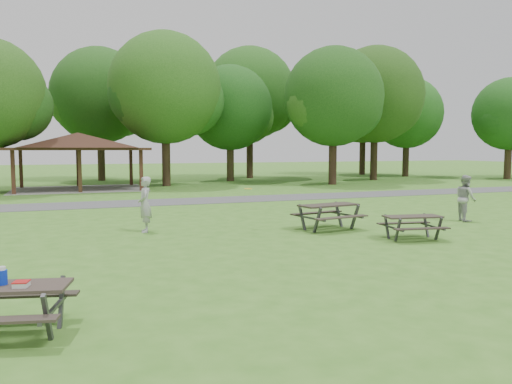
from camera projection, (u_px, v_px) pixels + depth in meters
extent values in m
plane|color=#3D7521|center=(276.00, 259.00, 12.23)|extent=(160.00, 160.00, 0.00)
cube|color=#4B4B4E|center=(168.00, 202.00, 25.27)|extent=(120.00, 3.20, 0.02)
cube|color=#381F14|center=(13.00, 173.00, 29.24)|extent=(0.22, 0.22, 2.60)
cube|color=#3E2416|center=(21.00, 169.00, 34.27)|extent=(0.22, 0.22, 2.60)
cube|color=#312012|center=(80.00, 172.00, 30.54)|extent=(0.22, 0.22, 2.60)
cube|color=#342013|center=(78.00, 168.00, 35.57)|extent=(0.22, 0.22, 2.60)
cube|color=#3B1F15|center=(141.00, 171.00, 31.85)|extent=(0.22, 0.22, 2.60)
cube|color=#3A2115|center=(131.00, 168.00, 36.88)|extent=(0.22, 0.22, 2.60)
cube|color=black|center=(78.00, 149.00, 32.94)|extent=(8.60, 6.60, 0.16)
pyramid|color=#311B13|center=(78.00, 140.00, 32.89)|extent=(7.01, 7.01, 1.00)
cube|color=gray|center=(79.00, 189.00, 33.17)|extent=(8.40, 6.40, 0.03)
sphere|color=#163F12|center=(16.00, 106.00, 30.35)|extent=(4.29, 4.29, 4.29)
cylinder|color=#302015|center=(166.00, 158.00, 36.05)|extent=(0.60, 0.60, 4.02)
sphere|color=#204E16|center=(165.00, 88.00, 35.61)|extent=(8.00, 8.00, 8.00)
sphere|color=#174914|center=(189.00, 100.00, 36.60)|extent=(5.20, 5.20, 5.20)
sphere|color=#143F12|center=(143.00, 95.00, 34.91)|extent=(4.80, 4.80, 4.80)
cylinder|color=#322416|center=(230.00, 160.00, 41.45)|extent=(0.60, 0.60, 3.43)
sphere|color=#144112|center=(230.00, 108.00, 41.07)|extent=(7.00, 7.00, 7.00)
sphere|color=#1C4914|center=(247.00, 117.00, 41.97)|extent=(4.55, 4.55, 4.55)
sphere|color=#153F12|center=(214.00, 114.00, 40.44)|extent=(4.20, 4.20, 4.20)
cylinder|color=black|center=(333.00, 159.00, 37.50)|extent=(0.60, 0.60, 3.78)
sphere|color=#164112|center=(334.00, 97.00, 37.09)|extent=(7.40, 7.40, 7.40)
sphere|color=#144112|center=(351.00, 108.00, 38.03)|extent=(4.81, 4.81, 4.81)
sphere|color=#224E16|center=(317.00, 103.00, 36.43)|extent=(4.44, 4.44, 4.44)
cylinder|color=black|center=(374.00, 156.00, 42.86)|extent=(0.60, 0.60, 4.20)
sphere|color=#1C4012|center=(375.00, 95.00, 42.41)|extent=(8.20, 8.20, 8.20)
sphere|color=#1E4A15|center=(391.00, 105.00, 43.41)|extent=(5.33, 5.33, 5.33)
sphere|color=#1C4112|center=(360.00, 101.00, 41.70)|extent=(4.92, 4.92, 4.92)
cylinder|color=black|center=(406.00, 158.00, 48.27)|extent=(0.60, 0.60, 3.57)
sphere|color=#174D16|center=(407.00, 113.00, 47.89)|extent=(6.80, 6.80, 6.80)
sphere|color=#154C16|center=(418.00, 120.00, 48.77)|extent=(4.42, 4.42, 4.42)
sphere|color=#1B4A15|center=(396.00, 118.00, 47.27)|extent=(4.08, 4.08, 4.08)
cylinder|color=#312216|center=(508.00, 160.00, 44.34)|extent=(0.60, 0.60, 3.36)
sphere|color=#154614|center=(510.00, 114.00, 43.98)|extent=(6.40, 6.40, 6.40)
sphere|color=#134112|center=(500.00, 119.00, 43.39)|extent=(3.84, 3.84, 3.84)
cylinder|color=black|center=(101.00, 156.00, 42.08)|extent=(0.60, 0.60, 4.13)
sphere|color=#174213|center=(100.00, 95.00, 41.64)|extent=(8.00, 8.00, 8.00)
sphere|color=#194E16|center=(122.00, 106.00, 42.63)|extent=(5.20, 5.20, 5.20)
sphere|color=#204E16|center=(80.00, 102.00, 40.94)|extent=(4.80, 4.80, 4.80)
cylinder|color=#311F16|center=(250.00, 153.00, 45.72)|extent=(0.60, 0.60, 4.55)
sphere|color=#1A4814|center=(250.00, 93.00, 45.25)|extent=(8.40, 8.40, 8.40)
sphere|color=#184413|center=(268.00, 104.00, 46.27)|extent=(5.46, 5.46, 5.46)
sphere|color=#154313|center=(233.00, 100.00, 44.53)|extent=(5.04, 5.04, 5.04)
cylinder|color=black|center=(362.00, 154.00, 51.72)|extent=(0.60, 0.60, 4.27)
sphere|color=#1C4313|center=(363.00, 104.00, 51.28)|extent=(8.00, 8.00, 8.00)
sphere|color=#1E4E16|center=(376.00, 113.00, 52.26)|extent=(5.20, 5.20, 5.20)
sphere|color=#143F12|center=(351.00, 109.00, 50.58)|extent=(4.80, 4.80, 4.80)
cube|color=#332924|center=(4.00, 287.00, 7.17)|extent=(1.89, 1.11, 0.05)
cube|color=#29241E|center=(19.00, 295.00, 7.78)|extent=(1.79, 0.67, 0.04)
cube|color=#3F3F42|center=(47.00, 318.00, 6.92)|extent=(0.15, 0.38, 0.77)
cube|color=#444447|center=(61.00, 302.00, 7.65)|extent=(0.15, 0.38, 0.77)
cube|color=#434346|center=(55.00, 308.00, 7.28)|extent=(0.40, 1.42, 0.05)
cylinder|color=#0C2BBC|center=(2.00, 277.00, 7.20)|extent=(0.20, 0.20, 0.21)
cylinder|color=silver|center=(1.00, 268.00, 7.19)|extent=(0.15, 0.15, 0.05)
cube|color=silver|center=(21.00, 285.00, 7.08)|extent=(0.24, 0.24, 0.07)
cube|color=red|center=(21.00, 282.00, 7.08)|extent=(0.25, 0.25, 0.01)
cube|color=#2D2721|center=(329.00, 205.00, 16.65)|extent=(2.13, 1.12, 0.06)
cube|color=#322A24|center=(341.00, 217.00, 16.10)|extent=(2.05, 0.62, 0.04)
cube|color=#2C2420|center=(316.00, 213.00, 17.25)|extent=(2.05, 0.62, 0.04)
cube|color=#3B3B3E|center=(317.00, 221.00, 15.93)|extent=(0.13, 0.43, 0.88)
cube|color=#3C3D3F|center=(302.00, 217.00, 16.66)|extent=(0.13, 0.43, 0.88)
cube|color=#3F4042|center=(310.00, 218.00, 16.29)|extent=(0.33, 1.64, 0.06)
cube|color=#444447|center=(355.00, 217.00, 16.71)|extent=(0.13, 0.43, 0.88)
cube|color=#414244|center=(339.00, 214.00, 17.44)|extent=(0.13, 0.43, 0.88)
cube|color=#3F3F42|center=(347.00, 215.00, 17.07)|extent=(0.33, 1.64, 0.06)
cube|color=#302923|center=(413.00, 217.00, 14.87)|extent=(1.78, 0.94, 0.05)
cube|color=#2B231F|center=(422.00, 229.00, 14.35)|extent=(1.71, 0.52, 0.04)
cube|color=#322A24|center=(403.00, 223.00, 15.43)|extent=(1.71, 0.52, 0.04)
cube|color=#404143|center=(398.00, 230.00, 14.43)|extent=(0.11, 0.36, 0.73)
cube|color=#38383A|center=(387.00, 227.00, 15.12)|extent=(0.11, 0.36, 0.73)
cube|color=#3D3D3F|center=(392.00, 228.00, 14.77)|extent=(0.28, 1.36, 0.05)
cube|color=#38383A|center=(439.00, 229.00, 14.68)|extent=(0.11, 0.36, 0.73)
cube|color=#414143|center=(426.00, 225.00, 15.37)|extent=(0.11, 0.36, 0.73)
cube|color=#3A3A3C|center=(432.00, 226.00, 15.02)|extent=(0.28, 1.36, 0.05)
cylinder|color=gold|center=(248.00, 189.00, 16.81)|extent=(0.35, 0.35, 0.02)
imported|color=#A3A3A6|center=(145.00, 204.00, 16.14)|extent=(0.49, 0.70, 1.81)
imported|color=#A4A4A6|center=(466.00, 198.00, 18.59)|extent=(0.88, 1.00, 1.73)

